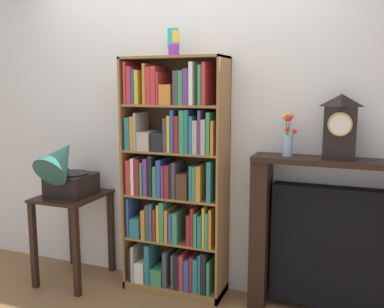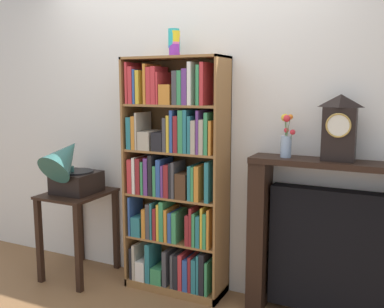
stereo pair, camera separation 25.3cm
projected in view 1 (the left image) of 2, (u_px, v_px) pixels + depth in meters
The scene contains 9 objects.
ground_plane at pixel (167, 299), 3.29m from camera, with size 7.85×6.40×0.02m, color brown.
wall_back at pixel (205, 124), 3.34m from camera, with size 4.85×0.08×2.61m, color silver.
bookshelf at pixel (174, 184), 3.30m from camera, with size 0.79×0.30×1.81m.
cup_stack at pixel (173, 43), 3.14m from camera, with size 0.08×0.08×0.20m.
side_table_left at pixel (73, 217), 3.54m from camera, with size 0.47×0.56×0.72m.
gramophone at pixel (65, 170), 3.41m from camera, with size 0.33×0.51×0.53m.
fireplace_mantel at pixel (340, 241), 2.96m from camera, with size 1.22×0.25×1.12m.
mantel_clock at pixel (340, 127), 2.83m from camera, with size 0.21×0.12×0.43m.
flower_vase at pixel (288, 137), 2.97m from camera, with size 0.11×0.13×0.29m.
Camera 1 is at (1.29, -2.80, 1.61)m, focal length 40.38 mm.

